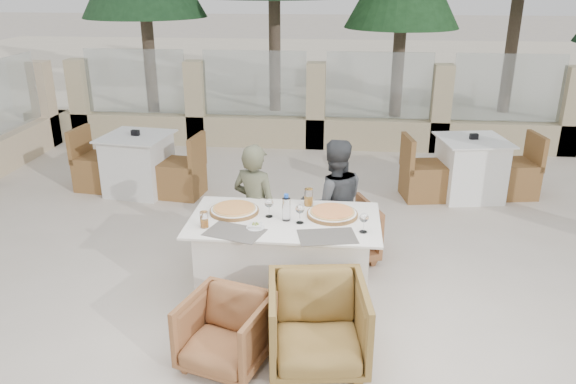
# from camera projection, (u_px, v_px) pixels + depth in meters

# --- Properties ---
(ground) EXTENTS (80.00, 80.00, 0.00)m
(ground) POSITION_uv_depth(u_px,v_px,m) (285.00, 301.00, 4.95)
(ground) COLOR beige
(ground) RESTS_ON ground
(sand_patch) EXTENTS (30.00, 16.00, 0.01)m
(sand_patch) POSITION_uv_depth(u_px,v_px,m) (331.00, 66.00, 17.95)
(sand_patch) COLOR #F2E4C6
(sand_patch) RESTS_ON ground
(perimeter_wall_far) EXTENTS (10.00, 0.34, 1.60)m
(perimeter_wall_far) POSITION_uv_depth(u_px,v_px,m) (316.00, 100.00, 9.12)
(perimeter_wall_far) COLOR tan
(perimeter_wall_far) RESTS_ON ground
(dining_table) EXTENTS (1.60, 0.90, 0.77)m
(dining_table) POSITION_uv_depth(u_px,v_px,m) (285.00, 260.00, 4.86)
(dining_table) COLOR white
(dining_table) RESTS_ON ground
(placemat_near_left) EXTENTS (0.52, 0.42, 0.00)m
(placemat_near_left) POSITION_uv_depth(u_px,v_px,m) (235.00, 232.00, 4.47)
(placemat_near_left) COLOR #5E5851
(placemat_near_left) RESTS_ON dining_table
(placemat_near_right) EXTENTS (0.50, 0.39, 0.00)m
(placemat_near_right) POSITION_uv_depth(u_px,v_px,m) (327.00, 236.00, 4.40)
(placemat_near_right) COLOR #544F48
(placemat_near_right) RESTS_ON dining_table
(pizza_left) EXTENTS (0.45, 0.45, 0.05)m
(pizza_left) POSITION_uv_depth(u_px,v_px,m) (234.00, 209.00, 4.84)
(pizza_left) COLOR #CB571B
(pizza_left) RESTS_ON dining_table
(pizza_right) EXTENTS (0.50, 0.50, 0.06)m
(pizza_right) POSITION_uv_depth(u_px,v_px,m) (332.00, 213.00, 4.77)
(pizza_right) COLOR #E44E1F
(pizza_right) RESTS_ON dining_table
(water_bottle) EXTENTS (0.08, 0.08, 0.23)m
(water_bottle) POSITION_uv_depth(u_px,v_px,m) (286.00, 207.00, 4.66)
(water_bottle) COLOR #BCDEF7
(water_bottle) RESTS_ON dining_table
(wine_glass_centre) EXTENTS (0.09, 0.09, 0.18)m
(wine_glass_centre) POSITION_uv_depth(u_px,v_px,m) (269.00, 207.00, 4.73)
(wine_glass_centre) COLOR white
(wine_glass_centre) RESTS_ON dining_table
(wine_glass_near) EXTENTS (0.08, 0.08, 0.18)m
(wine_glass_near) POSITION_uv_depth(u_px,v_px,m) (300.00, 213.00, 4.61)
(wine_glass_near) COLOR white
(wine_glass_near) RESTS_ON dining_table
(wine_glass_corner) EXTENTS (0.08, 0.08, 0.18)m
(wine_glass_corner) POSITION_uv_depth(u_px,v_px,m) (364.00, 222.00, 4.44)
(wine_glass_corner) COLOR silver
(wine_glass_corner) RESTS_ON dining_table
(beer_glass_left) EXTENTS (0.09, 0.09, 0.13)m
(beer_glass_left) POSITION_uv_depth(u_px,v_px,m) (204.00, 220.00, 4.54)
(beer_glass_left) COLOR orange
(beer_glass_left) RESTS_ON dining_table
(beer_glass_right) EXTENTS (0.09, 0.09, 0.16)m
(beer_glass_right) POSITION_uv_depth(u_px,v_px,m) (309.00, 197.00, 4.97)
(beer_glass_right) COLOR orange
(beer_glass_right) RESTS_ON dining_table
(olive_dish) EXTENTS (0.14, 0.14, 0.04)m
(olive_dish) POSITION_uv_depth(u_px,v_px,m) (255.00, 226.00, 4.54)
(olive_dish) COLOR silver
(olive_dish) RESTS_ON dining_table
(armchair_far_left) EXTENTS (0.75, 0.77, 0.60)m
(armchair_far_left) POSITION_uv_depth(u_px,v_px,m) (252.00, 240.00, 5.41)
(armchair_far_left) COLOR olive
(armchair_far_left) RESTS_ON ground
(armchair_far_right) EXTENTS (0.83, 0.84, 0.59)m
(armchair_far_right) POSITION_uv_depth(u_px,v_px,m) (341.00, 231.00, 5.62)
(armchair_far_right) COLOR brown
(armchair_far_right) RESTS_ON ground
(armchair_near_left) EXTENTS (0.72, 0.74, 0.54)m
(armchair_near_left) POSITION_uv_depth(u_px,v_px,m) (225.00, 332.00, 4.06)
(armchair_near_left) COLOR brown
(armchair_near_left) RESTS_ON ground
(armchair_near_right) EXTENTS (0.79, 0.80, 0.65)m
(armchair_near_right) POSITION_uv_depth(u_px,v_px,m) (317.00, 325.00, 4.05)
(armchair_near_right) COLOR olive
(armchair_near_right) RESTS_ON ground
(diner_left) EXTENTS (0.54, 0.46, 1.27)m
(diner_left) POSITION_uv_depth(u_px,v_px,m) (255.00, 209.00, 5.27)
(diner_left) COLOR #55573F
(diner_left) RESTS_ON ground
(diner_right) EXTENTS (0.72, 0.62, 1.29)m
(diner_right) POSITION_uv_depth(u_px,v_px,m) (334.00, 205.00, 5.34)
(diner_right) COLOR #3B3E41
(diner_right) RESTS_ON ground
(bg_table_a) EXTENTS (1.73, 1.02, 0.77)m
(bg_table_a) POSITION_uv_depth(u_px,v_px,m) (138.00, 164.00, 7.34)
(bg_table_a) COLOR silver
(bg_table_a) RESTS_ON ground
(bg_table_b) EXTENTS (1.75, 1.08, 0.77)m
(bg_table_b) POSITION_uv_depth(u_px,v_px,m) (470.00, 168.00, 7.17)
(bg_table_b) COLOR white
(bg_table_b) RESTS_ON ground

